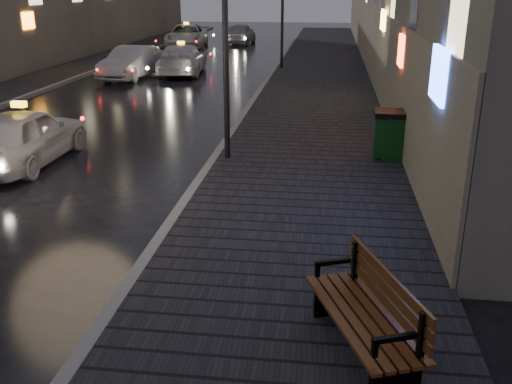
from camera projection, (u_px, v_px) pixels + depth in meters
ground at (45, 272)px, 8.90m from camera, size 120.00×120.00×0.00m
sidewalk at (321, 73)px, 27.96m from camera, size 4.60×58.00×0.15m
curb at (273, 72)px, 28.25m from camera, size 0.20×58.00×0.15m
sidewalk_far at (77, 68)px, 29.45m from camera, size 2.40×58.00×0.15m
curb_far at (101, 69)px, 29.30m from camera, size 0.20×58.00×0.15m
lamp_near at (225, 18)px, 13.06m from camera, size 0.36×0.36×5.28m
bench at (370, 313)px, 6.57m from camera, size 1.39×2.15×1.04m
trash_bin at (389, 134)px, 14.01m from camera, size 0.78×0.78×1.18m
taxi_near at (23, 136)px, 13.94m from camera, size 1.74×4.23×1.44m
car_left_mid at (132, 62)px, 26.70m from camera, size 2.09×4.58×1.46m
taxi_mid at (182, 59)px, 27.91m from camera, size 2.55×5.15×1.44m
taxi_far at (187, 36)px, 39.30m from camera, size 3.35×5.95×1.57m
car_far at (240, 34)px, 41.59m from camera, size 1.92×4.44×1.49m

